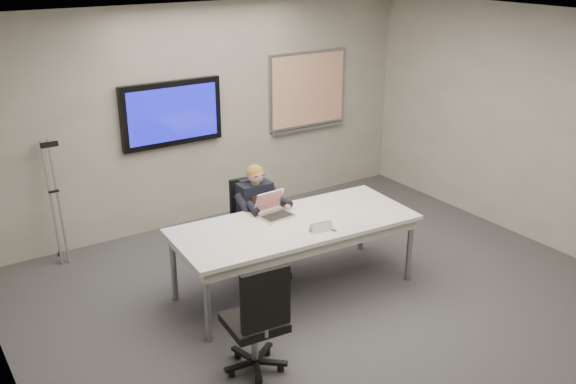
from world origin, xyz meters
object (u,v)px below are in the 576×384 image
conference_table (295,230)px  office_chair_near (257,339)px  seated_person (263,230)px  office_chair_far (253,237)px  laptop (274,210)px

conference_table → office_chair_near: (-1.06, -1.00, -0.35)m
office_chair_near → seated_person: seated_person is taller
conference_table → office_chair_near: bearing=-133.0°
office_chair_far → laptop: size_ratio=2.67×
office_chair_far → seated_person: bearing=-85.7°
office_chair_near → laptop: (0.98, 1.28, 0.51)m
office_chair_far → seated_person: (-0.00, -0.23, 0.18)m
office_chair_far → seated_person: size_ratio=0.81×
office_chair_far → office_chair_near: bearing=-114.1°
office_chair_far → laptop: bearing=-89.1°
conference_table → seated_person: (-0.05, 0.57, -0.20)m
conference_table → seated_person: size_ratio=2.14×
conference_table → office_chair_far: office_chair_far is taller
laptop → conference_table: bearing=-79.1°
conference_table → laptop: size_ratio=7.04×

